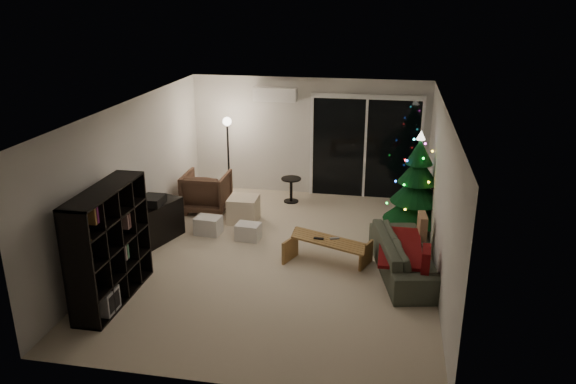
{
  "coord_description": "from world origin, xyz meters",
  "views": [
    {
      "loc": [
        1.69,
        -8.22,
        4.14
      ],
      "look_at": [
        0.1,
        0.3,
        1.05
      ],
      "focal_mm": 35.0,
      "sensor_mm": 36.0,
      "label": 1
    }
  ],
  "objects_px": {
    "coffee_table": "(328,251)",
    "christmas_tree": "(417,182)",
    "media_cabinet": "(155,223)",
    "bookshelf": "(96,244)",
    "armchair": "(207,192)",
    "sofa": "(406,255)"
  },
  "relations": [
    {
      "from": "sofa",
      "to": "christmas_tree",
      "type": "bearing_deg",
      "value": -18.02
    },
    {
      "from": "coffee_table",
      "to": "armchair",
      "type": "bearing_deg",
      "value": 166.58
    },
    {
      "from": "christmas_tree",
      "to": "media_cabinet",
      "type": "bearing_deg",
      "value": -163.17
    },
    {
      "from": "armchair",
      "to": "christmas_tree",
      "type": "xyz_separation_m",
      "value": [
        4.06,
        -0.26,
        0.54
      ]
    },
    {
      "from": "armchair",
      "to": "sofa",
      "type": "xyz_separation_m",
      "value": [
        3.89,
        -2.0,
        -0.1
      ]
    },
    {
      "from": "media_cabinet",
      "to": "christmas_tree",
      "type": "relative_size",
      "value": 0.59
    },
    {
      "from": "armchair",
      "to": "coffee_table",
      "type": "bearing_deg",
      "value": 143.5
    },
    {
      "from": "bookshelf",
      "to": "christmas_tree",
      "type": "bearing_deg",
      "value": 53.97
    },
    {
      "from": "coffee_table",
      "to": "christmas_tree",
      "type": "height_order",
      "value": "christmas_tree"
    },
    {
      "from": "coffee_table",
      "to": "christmas_tree",
      "type": "relative_size",
      "value": 0.69
    },
    {
      "from": "bookshelf",
      "to": "christmas_tree",
      "type": "height_order",
      "value": "christmas_tree"
    },
    {
      "from": "bookshelf",
      "to": "christmas_tree",
      "type": "xyz_separation_m",
      "value": [
        4.48,
        3.29,
        0.11
      ]
    },
    {
      "from": "sofa",
      "to": "christmas_tree",
      "type": "xyz_separation_m",
      "value": [
        0.18,
        1.74,
        0.64
      ]
    },
    {
      "from": "bookshelf",
      "to": "coffee_table",
      "type": "distance_m",
      "value": 3.55
    },
    {
      "from": "media_cabinet",
      "to": "bookshelf",
      "type": "bearing_deg",
      "value": -72.09
    },
    {
      "from": "media_cabinet",
      "to": "armchair",
      "type": "height_order",
      "value": "armchair"
    },
    {
      "from": "bookshelf",
      "to": "coffee_table",
      "type": "relative_size",
      "value": 1.29
    },
    {
      "from": "media_cabinet",
      "to": "christmas_tree",
      "type": "height_order",
      "value": "christmas_tree"
    },
    {
      "from": "bookshelf",
      "to": "armchair",
      "type": "bearing_deg",
      "value": 100.99
    },
    {
      "from": "bookshelf",
      "to": "armchair",
      "type": "xyz_separation_m",
      "value": [
        0.41,
        3.54,
        -0.43
      ]
    },
    {
      "from": "media_cabinet",
      "to": "armchair",
      "type": "xyz_separation_m",
      "value": [
        0.41,
        1.61,
        0.05
      ]
    },
    {
      "from": "bookshelf",
      "to": "armchair",
      "type": "distance_m",
      "value": 3.59
    }
  ]
}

